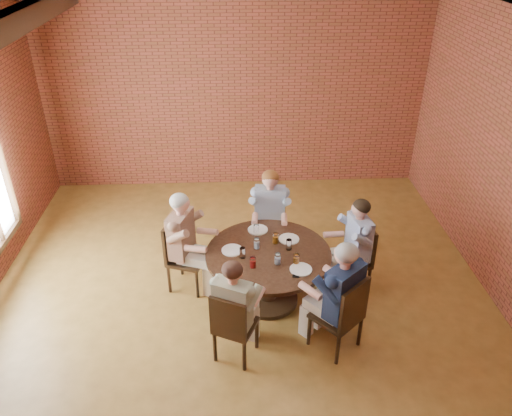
{
  "coord_description": "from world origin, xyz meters",
  "views": [
    {
      "loc": [
        -0.05,
        -4.78,
        4.3
      ],
      "look_at": [
        0.24,
        1.0,
        0.89
      ],
      "focal_mm": 35.0,
      "sensor_mm": 36.0,
      "label": 1
    }
  ],
  "objects_px": {
    "dining_table": "(268,267)",
    "chair_c": "(181,252)",
    "smartphone": "(296,273)",
    "chair_d": "(232,325)",
    "diner_a": "(353,246)",
    "diner_d": "(235,310)",
    "chair_b": "(270,223)",
    "diner_c": "(186,243)",
    "chair_e": "(344,314)",
    "diner_b": "(270,216)",
    "chair_a": "(358,255)",
    "diner_e": "(338,297)"
  },
  "relations": [
    {
      "from": "diner_b",
      "to": "diner_a",
      "type": "bearing_deg",
      "value": -31.27
    },
    {
      "from": "chair_c",
      "to": "diner_d",
      "type": "height_order",
      "value": "diner_d"
    },
    {
      "from": "dining_table",
      "to": "chair_d",
      "type": "bearing_deg",
      "value": -115.05
    },
    {
      "from": "chair_a",
      "to": "diner_a",
      "type": "height_order",
      "value": "diner_a"
    },
    {
      "from": "dining_table",
      "to": "diner_a",
      "type": "xyz_separation_m",
      "value": [
        1.1,
        0.21,
        0.13
      ]
    },
    {
      "from": "diner_a",
      "to": "chair_b",
      "type": "xyz_separation_m",
      "value": [
        -1.01,
        0.84,
        -0.15
      ]
    },
    {
      "from": "chair_b",
      "to": "chair_c",
      "type": "relative_size",
      "value": 0.99
    },
    {
      "from": "dining_table",
      "to": "chair_c",
      "type": "relative_size",
      "value": 1.59
    },
    {
      "from": "diner_b",
      "to": "chair_c",
      "type": "bearing_deg",
      "value": -149.23
    },
    {
      "from": "chair_b",
      "to": "chair_e",
      "type": "relative_size",
      "value": 0.97
    },
    {
      "from": "diner_b",
      "to": "chair_c",
      "type": "xyz_separation_m",
      "value": [
        -1.2,
        -0.57,
        -0.16
      ]
    },
    {
      "from": "diner_d",
      "to": "smartphone",
      "type": "bearing_deg",
      "value": -121.57
    },
    {
      "from": "chair_b",
      "to": "smartphone",
      "type": "bearing_deg",
      "value": -77.26
    },
    {
      "from": "diner_e",
      "to": "chair_a",
      "type": "bearing_deg",
      "value": -156.28
    },
    {
      "from": "chair_e",
      "to": "chair_c",
      "type": "bearing_deg",
      "value": -75.1
    },
    {
      "from": "smartphone",
      "to": "chair_d",
      "type": "bearing_deg",
      "value": -132.25
    },
    {
      "from": "chair_a",
      "to": "chair_b",
      "type": "xyz_separation_m",
      "value": [
        -1.09,
        0.82,
        0.01
      ]
    },
    {
      "from": "diner_e",
      "to": "chair_c",
      "type": "bearing_deg",
      "value": -74.43
    },
    {
      "from": "diner_a",
      "to": "diner_d",
      "type": "relative_size",
      "value": 1.02
    },
    {
      "from": "chair_e",
      "to": "diner_e",
      "type": "bearing_deg",
      "value": -90.0
    },
    {
      "from": "chair_e",
      "to": "smartphone",
      "type": "xyz_separation_m",
      "value": [
        -0.48,
        0.45,
        0.23
      ]
    },
    {
      "from": "diner_e",
      "to": "chair_e",
      "type": "bearing_deg",
      "value": 90.0
    },
    {
      "from": "diner_c",
      "to": "chair_c",
      "type": "bearing_deg",
      "value": 90.0
    },
    {
      "from": "diner_b",
      "to": "diner_c",
      "type": "height_order",
      "value": "diner_c"
    },
    {
      "from": "diner_d",
      "to": "smartphone",
      "type": "relative_size",
      "value": 8.55
    },
    {
      "from": "chair_e",
      "to": "diner_b",
      "type": "bearing_deg",
      "value": -110.88
    },
    {
      "from": "diner_e",
      "to": "smartphone",
      "type": "distance_m",
      "value": 0.56
    },
    {
      "from": "diner_b",
      "to": "smartphone",
      "type": "height_order",
      "value": "diner_b"
    },
    {
      "from": "diner_c",
      "to": "diner_e",
      "type": "bearing_deg",
      "value": -104.73
    },
    {
      "from": "chair_c",
      "to": "diner_d",
      "type": "bearing_deg",
      "value": -132.46
    },
    {
      "from": "diner_a",
      "to": "smartphone",
      "type": "distance_m",
      "value": 1.03
    },
    {
      "from": "diner_a",
      "to": "chair_e",
      "type": "bearing_deg",
      "value": -27.68
    },
    {
      "from": "dining_table",
      "to": "smartphone",
      "type": "distance_m",
      "value": 0.56
    },
    {
      "from": "chair_c",
      "to": "diner_b",
      "type": "bearing_deg",
      "value": -45.4
    },
    {
      "from": "chair_d",
      "to": "chair_b",
      "type": "bearing_deg",
      "value": -80.14
    },
    {
      "from": "chair_c",
      "to": "diner_d",
      "type": "relative_size",
      "value": 0.74
    },
    {
      "from": "chair_b",
      "to": "diner_c",
      "type": "relative_size",
      "value": 0.69
    },
    {
      "from": "diner_b",
      "to": "chair_d",
      "type": "distance_m",
      "value": 2.01
    },
    {
      "from": "chair_c",
      "to": "diner_e",
      "type": "distance_m",
      "value": 2.18
    },
    {
      "from": "chair_b",
      "to": "diner_b",
      "type": "xyz_separation_m",
      "value": [
        -0.01,
        -0.09,
        0.16
      ]
    },
    {
      "from": "chair_a",
      "to": "diner_a",
      "type": "relative_size",
      "value": 0.7
    },
    {
      "from": "chair_e",
      "to": "dining_table",
      "type": "bearing_deg",
      "value": -90.0
    },
    {
      "from": "chair_e",
      "to": "diner_a",
      "type": "bearing_deg",
      "value": -148.27
    },
    {
      "from": "diner_c",
      "to": "chair_e",
      "type": "height_order",
      "value": "diner_c"
    },
    {
      "from": "diner_e",
      "to": "smartphone",
      "type": "height_order",
      "value": "diner_e"
    },
    {
      "from": "diner_a",
      "to": "diner_b",
      "type": "bearing_deg",
      "value": -137.17
    },
    {
      "from": "chair_b",
      "to": "diner_e",
      "type": "bearing_deg",
      "value": -66.54
    },
    {
      "from": "dining_table",
      "to": "chair_b",
      "type": "height_order",
      "value": "chair_b"
    },
    {
      "from": "dining_table",
      "to": "diner_b",
      "type": "bearing_deg",
      "value": 84.84
    },
    {
      "from": "dining_table",
      "to": "diner_a",
      "type": "height_order",
      "value": "diner_a"
    }
  ]
}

